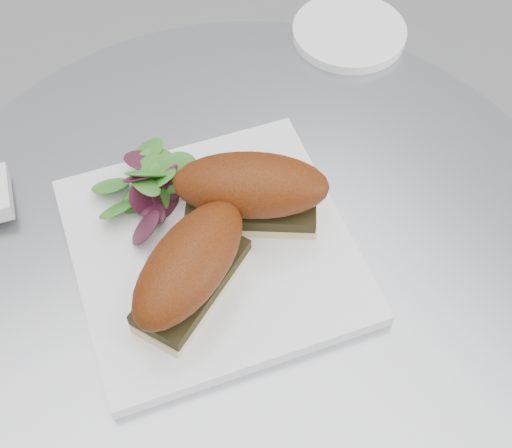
{
  "coord_description": "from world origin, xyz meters",
  "views": [
    {
      "loc": [
        -0.21,
        -0.34,
        1.34
      ],
      "look_at": [
        0.01,
        -0.0,
        0.77
      ],
      "focal_mm": 50.0,
      "sensor_mm": 36.0,
      "label": 1
    }
  ],
  "objects": [
    {
      "name": "sandwich_right",
      "position": [
        0.01,
        0.02,
        0.79
      ],
      "size": [
        0.16,
        0.14,
        0.08
      ],
      "rotation": [
        0.0,
        0.0,
        -0.62
      ],
      "color": "beige",
      "rests_on": "plate"
    },
    {
      "name": "salad",
      "position": [
        -0.05,
        0.09,
        0.77
      ],
      "size": [
        0.11,
        0.11,
        0.05
      ],
      "primitive_type": null,
      "color": "#41872C",
      "rests_on": "plate"
    },
    {
      "name": "plate",
      "position": [
        -0.04,
        0.01,
        0.74
      ],
      "size": [
        0.32,
        0.32,
        0.02
      ],
      "primitive_type": "cube",
      "rotation": [
        0.0,
        0.0,
        -0.23
      ],
      "color": "white",
      "rests_on": "table"
    },
    {
      "name": "sandwich_left",
      "position": [
        -0.08,
        -0.02,
        0.79
      ],
      "size": [
        0.16,
        0.13,
        0.08
      ],
      "rotation": [
        0.0,
        0.0,
        0.46
      ],
      "color": "beige",
      "rests_on": "plate"
    },
    {
      "name": "table",
      "position": [
        0.0,
        0.0,
        0.49
      ],
      "size": [
        0.7,
        0.7,
        0.73
      ],
      "color": "#AAABB2",
      "rests_on": "ground"
    },
    {
      "name": "saucer",
      "position": [
        0.28,
        0.2,
        0.74
      ],
      "size": [
        0.14,
        0.14,
        0.01
      ],
      "primitive_type": "cylinder",
      "color": "white",
      "rests_on": "table"
    }
  ]
}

